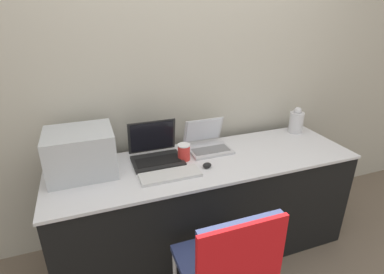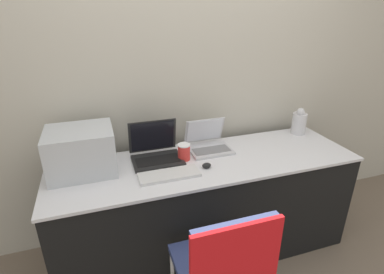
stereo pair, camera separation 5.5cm
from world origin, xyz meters
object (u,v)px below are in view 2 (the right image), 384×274
(external_keyboard, at_px, (169,175))
(chair, at_px, (224,268))
(mouse, at_px, (207,165))
(metal_pitcher, at_px, (299,122))
(laptop_left, at_px, (156,151))
(coffee_cup, at_px, (184,152))
(laptop_right, at_px, (208,143))
(printer, at_px, (81,149))

(external_keyboard, distance_m, chair, 0.66)
(mouse, relative_size, metal_pitcher, 0.27)
(laptop_left, xyz_separation_m, mouse, (0.29, -0.24, -0.04))
(external_keyboard, xyz_separation_m, mouse, (0.26, 0.02, 0.01))
(laptop_left, distance_m, chair, 0.93)
(metal_pitcher, bearing_deg, mouse, -161.60)
(coffee_cup, relative_size, mouse, 1.93)
(external_keyboard, height_order, chair, chair)
(laptop_left, height_order, coffee_cup, laptop_left)
(external_keyboard, bearing_deg, metal_pitcher, 15.68)
(coffee_cup, xyz_separation_m, metal_pitcher, (1.06, 0.15, 0.04))
(external_keyboard, distance_m, mouse, 0.27)
(laptop_right, bearing_deg, metal_pitcher, 3.20)
(laptop_right, xyz_separation_m, external_keyboard, (-0.38, -0.30, -0.04))
(printer, distance_m, chair, 1.13)
(external_keyboard, bearing_deg, laptop_right, 37.70)
(mouse, bearing_deg, metal_pitcher, 18.40)
(coffee_cup, bearing_deg, laptop_left, 157.44)
(laptop_left, bearing_deg, laptop_right, 4.17)
(coffee_cup, distance_m, chair, 0.84)
(laptop_left, bearing_deg, mouse, -39.53)
(printer, xyz_separation_m, metal_pitcher, (1.74, 0.10, -0.06))
(coffee_cup, bearing_deg, laptop_right, 25.21)
(external_keyboard, bearing_deg, mouse, 5.28)
(printer, bearing_deg, metal_pitcher, 3.30)
(printer, height_order, chair, printer)
(chair, bearing_deg, external_keyboard, 101.20)
(laptop_right, height_order, mouse, laptop_right)
(external_keyboard, relative_size, coffee_cup, 3.33)
(laptop_right, xyz_separation_m, mouse, (-0.12, -0.27, -0.03))
(laptop_left, relative_size, laptop_right, 1.11)
(external_keyboard, bearing_deg, coffee_cup, 50.44)
(laptop_right, bearing_deg, external_keyboard, -142.30)
(printer, height_order, laptop_right, printer)
(laptop_left, xyz_separation_m, coffee_cup, (0.18, -0.08, 0.00))
(printer, bearing_deg, laptop_right, 3.39)
(printer, xyz_separation_m, laptop_left, (0.49, 0.02, -0.10))
(coffee_cup, xyz_separation_m, mouse, (0.11, -0.16, -0.04))
(external_keyboard, height_order, metal_pitcher, metal_pitcher)
(metal_pitcher, xyz_separation_m, chair, (-1.10, -0.95, -0.30))
(laptop_right, xyz_separation_m, chair, (-0.26, -0.91, -0.26))
(printer, relative_size, mouse, 6.83)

